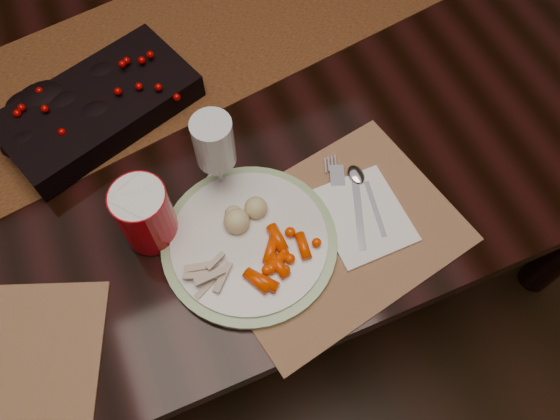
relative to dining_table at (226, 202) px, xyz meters
name	(u,v)px	position (x,y,z in m)	size (l,w,h in m)	color
floor	(237,259)	(0.00, 0.00, -0.38)	(5.00, 5.00, 0.00)	black
dining_table	(226,202)	(0.00, 0.00, 0.00)	(1.80, 1.00, 0.75)	black
table_runner	(158,55)	(-0.05, 0.17, 0.38)	(1.87, 0.39, 0.00)	#3A220B
centerpiece	(97,104)	(-0.19, 0.06, 0.41)	(0.36, 0.18, 0.07)	black
placemat_main	(334,234)	(0.11, -0.33, 0.38)	(0.41, 0.30, 0.00)	brown
dinner_plate	(249,242)	(-0.03, -0.30, 0.39)	(0.29, 0.29, 0.02)	white
baby_carrots	(280,259)	(0.00, -0.35, 0.41)	(0.12, 0.10, 0.02)	#EA3A00
mashed_potatoes	(248,215)	(-0.02, -0.26, 0.42)	(0.08, 0.07, 0.05)	tan
turkey_shreds	(209,274)	(-0.11, -0.33, 0.40)	(0.08, 0.07, 0.02)	tan
napkin	(363,216)	(0.17, -0.32, 0.38)	(0.14, 0.16, 0.01)	white
fork	(353,204)	(0.16, -0.30, 0.39)	(0.03, 0.17, 0.00)	white
spoon	(369,198)	(0.19, -0.30, 0.39)	(0.03, 0.14, 0.00)	white
red_cup	(145,215)	(-0.18, -0.21, 0.44)	(0.09, 0.09, 0.12)	#A4060F
wine_glass	(217,157)	(-0.04, -0.17, 0.47)	(0.07, 0.07, 0.18)	#AAB5BE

